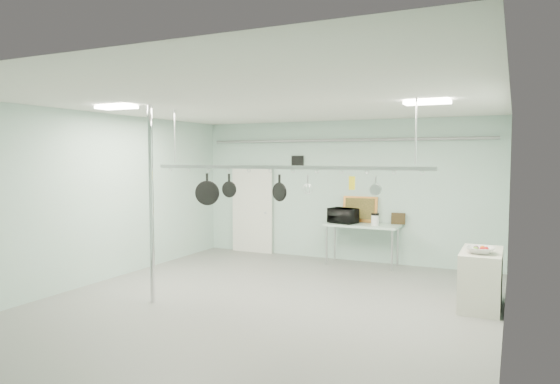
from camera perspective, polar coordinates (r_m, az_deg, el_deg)
The scene contains 25 objects.
floor at distance 8.16m, azimuth -2.02°, elevation -12.83°, with size 8.00×8.00×0.00m, color gray.
ceiling at distance 7.85m, azimuth -2.08°, elevation 10.05°, with size 7.00×8.00×0.02m, color silver.
back_wall at distance 11.53m, azimuth 7.08°, elevation 0.17°, with size 7.00×0.02×3.20m, color #A5C6B6.
right_wall at distance 6.98m, azimuth 24.35°, elevation -2.62°, with size 0.02×8.00×3.20m, color #A5C6B6.
door at distance 12.44m, azimuth -3.14°, elevation -2.07°, with size 1.10×0.10×2.20m, color silver.
wall_vent at distance 11.87m, azimuth 2.02°, elevation 3.45°, with size 0.30×0.04×0.30m, color black.
conduit_pipe at distance 11.42m, azimuth 6.99°, elevation 5.91°, with size 0.07×0.07×6.60m, color gray.
chrome_pole at distance 8.29m, azimuth -14.50°, elevation -1.41°, with size 0.08×0.08×3.20m, color silver.
prep_table at distance 11.06m, azimuth 9.38°, elevation -4.01°, with size 1.60×0.70×0.91m.
side_cabinet at distance 8.57m, azimuth 21.98°, elevation -9.19°, with size 0.60×1.20×0.90m, color beige.
pot_rack at distance 7.99m, azimuth 0.20°, elevation 3.05°, with size 4.80×0.06×1.00m.
light_panel_left at distance 8.47m, azimuth -18.20°, elevation 9.20°, with size 0.65×0.30×0.05m, color white.
light_panel_right at distance 7.67m, azimuth 16.48°, elevation 9.80°, with size 0.65×0.30×0.05m, color white.
microwave at distance 11.14m, azimuth 7.25°, elevation -2.70°, with size 0.60×0.41×0.33m, color black.
coffee_canister at distance 10.86m, azimuth 10.81°, elevation -3.20°, with size 0.16×0.16×0.22m, color white.
painting_large at distance 11.34m, azimuth 9.14°, elevation -1.97°, with size 0.78×0.05×0.58m, color orange.
painting_small at distance 11.15m, azimuth 13.36°, elevation -2.98°, with size 0.30×0.04×0.25m, color #342612.
fruit_bowl at distance 8.22m, azimuth 21.93°, elevation -6.18°, with size 0.42×0.42×0.10m, color silver.
skillet_left at distance 8.71m, azimuth -8.33°, elevation 0.28°, with size 0.42×0.06×0.56m, color black, non-canonical shape.
skillet_mid at distance 8.47m, azimuth -5.84°, elevation 0.81°, with size 0.27×0.06×0.38m, color black, non-canonical shape.
skillet_right at distance 8.02m, azimuth -0.07°, elevation 0.51°, with size 0.30×0.06×0.42m, color black, non-canonical shape.
whisk at distance 7.82m, azimuth 3.19°, elevation 0.86°, with size 0.16×0.16×0.30m, color #BCBBC0, non-canonical shape.
grater at distance 7.58m, azimuth 8.22°, elevation 1.02°, with size 0.09×0.02×0.22m, color yellow, non-canonical shape.
saucepan at distance 7.48m, azimuth 10.88°, elevation 0.71°, with size 0.16×0.09×0.29m, color silver, non-canonical shape.
fruit_cluster at distance 8.21m, azimuth 21.94°, elevation -5.90°, with size 0.24×0.24×0.09m, color #B11010, non-canonical shape.
Camera 1 is at (3.58, -6.94, 2.36)m, focal length 32.00 mm.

